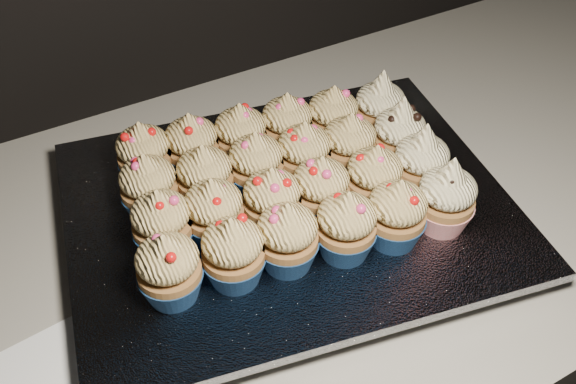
# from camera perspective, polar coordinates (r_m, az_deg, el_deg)

# --- Properties ---
(worktop) EXTENTS (2.44, 0.64, 0.04)m
(worktop) POSITION_cam_1_polar(r_m,az_deg,el_deg) (0.75, -6.62, -5.36)
(worktop) COLOR beige
(worktop) RESTS_ON cabinet
(baking_tray) EXTENTS (0.51, 0.42, 0.02)m
(baking_tray) POSITION_cam_1_polar(r_m,az_deg,el_deg) (0.74, -0.00, -2.22)
(baking_tray) COLOR black
(baking_tray) RESTS_ON worktop
(foil_lining) EXTENTS (0.55, 0.47, 0.01)m
(foil_lining) POSITION_cam_1_polar(r_m,az_deg,el_deg) (0.73, -0.00, -1.27)
(foil_lining) COLOR silver
(foil_lining) RESTS_ON baking_tray
(cupcake_0) EXTENTS (0.06, 0.06, 0.08)m
(cupcake_0) POSITION_cam_1_polar(r_m,az_deg,el_deg) (0.62, -10.53, -6.74)
(cupcake_0) COLOR navy
(cupcake_0) RESTS_ON foil_lining
(cupcake_1) EXTENTS (0.06, 0.06, 0.08)m
(cupcake_1) POSITION_cam_1_polar(r_m,az_deg,el_deg) (0.62, -4.89, -5.37)
(cupcake_1) COLOR navy
(cupcake_1) RESTS_ON foil_lining
(cupcake_2) EXTENTS (0.06, 0.06, 0.08)m
(cupcake_2) POSITION_cam_1_polar(r_m,az_deg,el_deg) (0.63, -0.05, -4.06)
(cupcake_2) COLOR navy
(cupcake_2) RESTS_ON foil_lining
(cupcake_3) EXTENTS (0.06, 0.06, 0.08)m
(cupcake_3) POSITION_cam_1_polar(r_m,az_deg,el_deg) (0.65, 5.18, -3.04)
(cupcake_3) COLOR navy
(cupcake_3) RESTS_ON foil_lining
(cupcake_4) EXTENTS (0.06, 0.06, 0.08)m
(cupcake_4) POSITION_cam_1_polar(r_m,az_deg,el_deg) (0.66, 9.62, -1.93)
(cupcake_4) COLOR navy
(cupcake_4) RESTS_ON foil_lining
(cupcake_5) EXTENTS (0.06, 0.06, 0.10)m
(cupcake_5) POSITION_cam_1_polar(r_m,az_deg,el_deg) (0.69, 13.88, -0.49)
(cupcake_5) COLOR red
(cupcake_5) RESTS_ON foil_lining
(cupcake_6) EXTENTS (0.06, 0.06, 0.08)m
(cupcake_6) POSITION_cam_1_polar(r_m,az_deg,el_deg) (0.66, -11.11, -2.78)
(cupcake_6) COLOR navy
(cupcake_6) RESTS_ON foil_lining
(cupcake_7) EXTENTS (0.06, 0.06, 0.08)m
(cupcake_7) POSITION_cam_1_polar(r_m,az_deg,el_deg) (0.66, -6.57, -1.82)
(cupcake_7) COLOR navy
(cupcake_7) RESTS_ON foil_lining
(cupcake_8) EXTENTS (0.06, 0.06, 0.08)m
(cupcake_8) POSITION_cam_1_polar(r_m,az_deg,el_deg) (0.67, -1.40, -0.86)
(cupcake_8) COLOR navy
(cupcake_8) RESTS_ON foil_lining
(cupcake_9) EXTENTS (0.06, 0.06, 0.08)m
(cupcake_9) POSITION_cam_1_polar(r_m,az_deg,el_deg) (0.68, 2.94, 0.18)
(cupcake_9) COLOR navy
(cupcake_9) RESTS_ON foil_lining
(cupcake_10) EXTENTS (0.06, 0.06, 0.08)m
(cupcake_10) POSITION_cam_1_polar(r_m,az_deg,el_deg) (0.70, 7.64, 1.19)
(cupcake_10) COLOR navy
(cupcake_10) RESTS_ON foil_lining
(cupcake_11) EXTENTS (0.06, 0.06, 0.10)m
(cupcake_11) POSITION_cam_1_polar(r_m,az_deg,el_deg) (0.73, 11.72, 2.53)
(cupcake_11) COLOR red
(cupcake_11) RESTS_ON foil_lining
(cupcake_12) EXTENTS (0.06, 0.06, 0.08)m
(cupcake_12) POSITION_cam_1_polar(r_m,az_deg,el_deg) (0.70, -12.24, 0.40)
(cupcake_12) COLOR navy
(cupcake_12) RESTS_ON foil_lining
(cupcake_13) EXTENTS (0.06, 0.06, 0.08)m
(cupcake_13) POSITION_cam_1_polar(r_m,az_deg,el_deg) (0.70, -7.36, 1.23)
(cupcake_13) COLOR navy
(cupcake_13) RESTS_ON foil_lining
(cupcake_14) EXTENTS (0.06, 0.06, 0.08)m
(cupcake_14) POSITION_cam_1_polar(r_m,az_deg,el_deg) (0.71, -2.84, 2.42)
(cupcake_14) COLOR navy
(cupcake_14) RESTS_ON foil_lining
(cupcake_15) EXTENTS (0.06, 0.06, 0.08)m
(cupcake_15) POSITION_cam_1_polar(r_m,az_deg,el_deg) (0.73, 1.45, 3.37)
(cupcake_15) COLOR navy
(cupcake_15) RESTS_ON foil_lining
(cupcake_16) EXTENTS (0.06, 0.06, 0.08)m
(cupcake_16) POSITION_cam_1_polar(r_m,az_deg,el_deg) (0.74, 5.46, 4.10)
(cupcake_16) COLOR navy
(cupcake_16) RESTS_ON foil_lining
(cupcake_17) EXTENTS (0.06, 0.06, 0.10)m
(cupcake_17) POSITION_cam_1_polar(r_m,az_deg,el_deg) (0.76, 9.84, 4.98)
(cupcake_17) COLOR red
(cupcake_17) RESTS_ON foil_lining
(cupcake_18) EXTENTS (0.06, 0.06, 0.08)m
(cupcake_18) POSITION_cam_1_polar(r_m,az_deg,el_deg) (0.74, -12.64, 3.23)
(cupcake_18) COLOR navy
(cupcake_18) RESTS_ON foil_lining
(cupcake_19) EXTENTS (0.06, 0.06, 0.08)m
(cupcake_19) POSITION_cam_1_polar(r_m,az_deg,el_deg) (0.75, -8.51, 4.05)
(cupcake_19) COLOR navy
(cupcake_19) RESTS_ON foil_lining
(cupcake_20) EXTENTS (0.06, 0.06, 0.08)m
(cupcake_20) POSITION_cam_1_polar(r_m,az_deg,el_deg) (0.76, -4.20, 4.98)
(cupcake_20) COLOR navy
(cupcake_20) RESTS_ON foil_lining
(cupcake_21) EXTENTS (0.06, 0.06, 0.08)m
(cupcake_21) POSITION_cam_1_polar(r_m,az_deg,el_deg) (0.77, -0.07, 5.95)
(cupcake_21) COLOR navy
(cupcake_21) RESTS_ON foil_lining
(cupcake_22) EXTENTS (0.06, 0.06, 0.08)m
(cupcake_22) POSITION_cam_1_polar(r_m,az_deg,el_deg) (0.78, 4.00, 6.58)
(cupcake_22) COLOR navy
(cupcake_22) RESTS_ON foil_lining
(cupcake_23) EXTENTS (0.06, 0.06, 0.10)m
(cupcake_23) POSITION_cam_1_polar(r_m,az_deg,el_deg) (0.80, 8.14, 7.39)
(cupcake_23) COLOR red
(cupcake_23) RESTS_ON foil_lining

